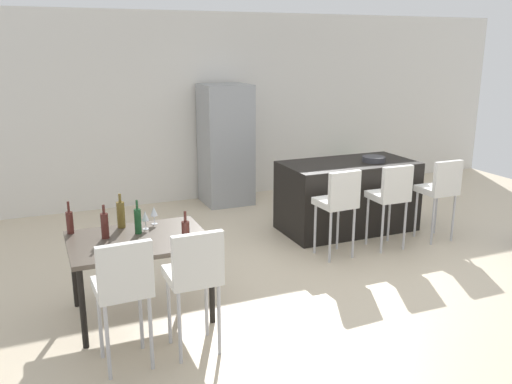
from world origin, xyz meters
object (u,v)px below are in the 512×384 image
wine_bottle_far (105,225)px  potted_plant (354,168)px  wine_bottle_end (70,222)px  wine_glass_near (145,216)px  wine_bottle_inner (186,233)px  refrigerator (226,145)px  wine_bottle_right (121,214)px  bar_chair_left (338,200)px  bar_chair_middle (391,193)px  dining_chair_far (194,272)px  wine_bottle_left (138,221)px  fruit_bowl (374,159)px  dining_chair_near (123,284)px  kitchen_island (347,196)px  dining_table (139,246)px  bar_chair_right (440,187)px  wine_glass_middle (154,212)px

wine_bottle_far → potted_plant: (4.59, 3.06, -0.52)m
wine_bottle_end → wine_glass_near: size_ratio=1.73×
wine_bottle_inner → refrigerator: size_ratio=0.16×
wine_bottle_right → potted_plant: size_ratio=0.56×
bar_chair_left → wine_bottle_inner: (-2.02, -0.83, 0.15)m
refrigerator → wine_bottle_far: bearing=-126.1°
bar_chair_middle → dining_chair_far: 3.11m
wine_glass_near → wine_bottle_left: bearing=-133.2°
bar_chair_left → fruit_bowl: size_ratio=3.52×
dining_chair_near → wine_bottle_left: 1.01m
kitchen_island → wine_glass_near: bearing=-159.0°
dining_table → bar_chair_right: bearing=7.5°
bar_chair_left → bar_chair_middle: 0.72m
wine_bottle_left → bar_chair_middle: bearing=7.0°
dining_chair_far → wine_bottle_inner: 0.52m
dining_chair_near → wine_bottle_end: size_ratio=3.48×
bar_chair_middle → dining_table: (-3.09, -0.50, -0.03)m
kitchen_island → dining_table: (-3.02, -1.34, 0.21)m
wine_glass_middle → refrigerator: size_ratio=0.09×
bar_chair_middle → wine_glass_middle: 2.88m
fruit_bowl → potted_plant: 2.25m
bar_chair_middle → fruit_bowl: (0.25, 0.73, 0.26)m
bar_chair_middle → potted_plant: bar_chair_middle is taller
wine_bottle_inner → wine_bottle_right: bearing=122.1°
dining_chair_near → fruit_bowl: dining_chair_near is taller
dining_chair_far → fruit_bowl: (3.06, 2.06, 0.26)m
potted_plant → wine_glass_near: bearing=-145.0°
dining_chair_near → refrigerator: refrigerator is taller
bar_chair_middle → dining_table: 3.13m
bar_chair_left → bar_chair_middle: size_ratio=1.00×
dining_table → dining_chair_near: bearing=-108.3°
bar_chair_middle → wine_bottle_end: bar_chair_middle is taller
wine_bottle_inner → bar_chair_left: bearing=22.4°
bar_chair_left → dining_chair_near: 2.95m
wine_bottle_left → wine_bottle_end: (-0.57, 0.24, -0.01)m
bar_chair_right → dining_table: (-3.83, -0.50, -0.03)m
bar_chair_middle → wine_bottle_left: 3.09m
bar_chair_middle → wine_glass_near: (-2.98, -0.28, 0.17)m
wine_bottle_far → refrigerator: size_ratio=0.17×
bar_chair_middle → refrigerator: size_ratio=0.57×
dining_table → wine_bottle_far: (-0.27, 0.11, 0.19)m
bar_chair_left → dining_chair_far: (-2.09, -1.32, 0.00)m
wine_bottle_inner → wine_glass_near: bearing=112.9°
potted_plant → refrigerator: bearing=179.8°
bar_chair_middle → fruit_bowl: 0.82m
kitchen_island → wine_glass_middle: 3.00m
bar_chair_middle → wine_bottle_inner: bearing=-163.1°
dining_chair_far → potted_plant: 5.69m
wine_glass_middle → bar_chair_right: bearing=2.6°
dining_table → wine_bottle_far: wine_bottle_far is taller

